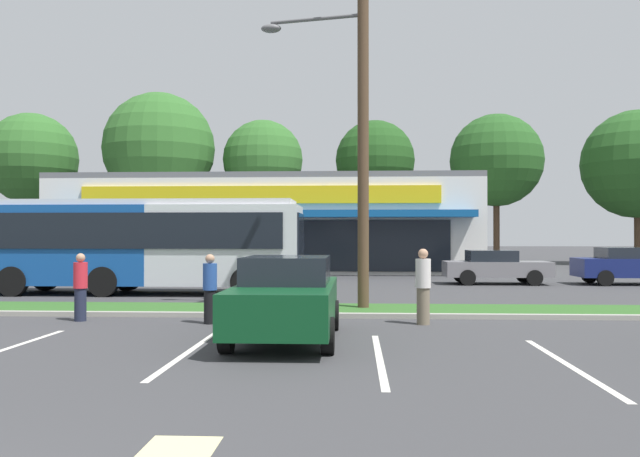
{
  "coord_description": "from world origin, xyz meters",
  "views": [
    {
      "loc": [
        4.11,
        -3.48,
        2.04
      ],
      "look_at": [
        2.96,
        18.1,
        2.26
      ],
      "focal_mm": 37.1,
      "sensor_mm": 36.0,
      "label": 1
    }
  ],
  "objects": [
    {
      "name": "grass_median",
      "position": [
        0.0,
        14.0,
        0.06
      ],
      "size": [
        56.0,
        2.2,
        0.12
      ],
      "primitive_type": "cube",
      "color": "#2D5B23",
      "rests_on": "ground_plane"
    },
    {
      "name": "curb_lip",
      "position": [
        0.0,
        12.78,
        0.06
      ],
      "size": [
        56.0,
        0.24,
        0.12
      ],
      "primitive_type": "cube",
      "color": "#99968C",
      "rests_on": "ground_plane"
    },
    {
      "name": "parking_stripe_1",
      "position": [
        -2.13,
        7.87,
        0.0
      ],
      "size": [
        0.12,
        4.8,
        0.01
      ],
      "primitive_type": "cube",
      "color": "silver",
      "rests_on": "ground_plane"
    },
    {
      "name": "parking_stripe_2",
      "position": [
        1.2,
        7.88,
        0.0
      ],
      "size": [
        0.12,
        4.8,
        0.01
      ],
      "primitive_type": "cube",
      "color": "silver",
      "rests_on": "ground_plane"
    },
    {
      "name": "parking_stripe_3",
      "position": [
        4.51,
        7.52,
        0.0
      ],
      "size": [
        0.12,
        4.8,
        0.01
      ],
      "primitive_type": "cube",
      "color": "silver",
      "rests_on": "ground_plane"
    },
    {
      "name": "parking_stripe_4",
      "position": [
        7.44,
        7.07,
        0.0
      ],
      "size": [
        0.12,
        4.8,
        0.01
      ],
      "primitive_type": "cube",
      "color": "silver",
      "rests_on": "ground_plane"
    },
    {
      "name": "storefront_building",
      "position": [
        -0.8,
        35.88,
        2.66
      ],
      "size": [
        23.11,
        13.11,
        5.31
      ],
      "color": "silver",
      "rests_on": "ground_plane"
    },
    {
      "name": "tree_far_left",
      "position": [
        -19.53,
        43.52,
        7.62
      ],
      "size": [
        6.63,
        6.63,
        10.96
      ],
      "color": "#473323",
      "rests_on": "ground_plane"
    },
    {
      "name": "tree_left",
      "position": [
        -10.13,
        43.72,
        8.34
      ],
      "size": [
        8.05,
        8.05,
        12.38
      ],
      "color": "#473323",
      "rests_on": "ground_plane"
    },
    {
      "name": "tree_mid_left",
      "position": [
        -2.67,
        44.71,
        7.55
      ],
      "size": [
        5.86,
        5.86,
        10.5
      ],
      "color": "#473323",
      "rests_on": "ground_plane"
    },
    {
      "name": "tree_mid",
      "position": [
        5.59,
        45.51,
        7.59
      ],
      "size": [
        5.86,
        5.86,
        10.54
      ],
      "color": "#473323",
      "rests_on": "ground_plane"
    },
    {
      "name": "tree_mid_right",
      "position": [
        14.11,
        43.88,
        7.33
      ],
      "size": [
        6.56,
        6.56,
        10.63
      ],
      "color": "#473323",
      "rests_on": "ground_plane"
    },
    {
      "name": "tree_right",
      "position": [
        23.56,
        43.13,
        6.94
      ],
      "size": [
        7.48,
        7.48,
        10.69
      ],
      "color": "#473323",
      "rests_on": "ground_plane"
    },
    {
      "name": "utility_pole",
      "position": [
        4.19,
        14.15,
        5.86
      ],
      "size": [
        3.14,
        2.37,
        11.0
      ],
      "color": "#4C3826",
      "rests_on": "ground_plane"
    },
    {
      "name": "city_bus",
      "position": [
        -3.36,
        19.09,
        1.76
      ],
      "size": [
        11.23,
        2.68,
        3.25
      ],
      "rotation": [
        0.0,
        0.0,
        0.0
      ],
      "color": "#144793",
      "rests_on": "ground_plane"
    },
    {
      "name": "car_1",
      "position": [
        9.93,
        24.33,
        0.73
      ],
      "size": [
        4.3,
        1.9,
        1.41
      ],
      "color": "slate",
      "rests_on": "ground_plane"
    },
    {
      "name": "car_3",
      "position": [
        2.77,
        9.3,
        0.82
      ],
      "size": [
        1.97,
        4.69,
        1.62
      ],
      "rotation": [
        0.0,
        0.0,
        -1.57
      ],
      "color": "#0C3F1E",
      "rests_on": "ground_plane"
    },
    {
      "name": "car_4",
      "position": [
        15.39,
        24.37,
        0.79
      ],
      "size": [
        4.32,
        1.99,
        1.53
      ],
      "color": "navy",
      "rests_on": "ground_plane"
    },
    {
      "name": "pedestrian_near_bench",
      "position": [
        0.77,
        11.55,
        0.8
      ],
      "size": [
        0.32,
        0.32,
        1.6
      ],
      "rotation": [
        0.0,
        0.0,
        1.68
      ],
      "color": "black",
      "rests_on": "ground_plane"
    },
    {
      "name": "pedestrian_by_pole",
      "position": [
        5.66,
        11.69,
        0.87
      ],
      "size": [
        0.35,
        0.35,
        1.73
      ],
      "rotation": [
        0.0,
        0.0,
        0.4
      ],
      "color": "#726651",
      "rests_on": "ground_plane"
    },
    {
      "name": "pedestrian_mid",
      "position": [
        -2.4,
        11.86,
        0.81
      ],
      "size": [
        0.32,
        0.32,
        1.61
      ],
      "rotation": [
        0.0,
        0.0,
        1.57
      ],
      "color": "#1E2338",
      "rests_on": "ground_plane"
    }
  ]
}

